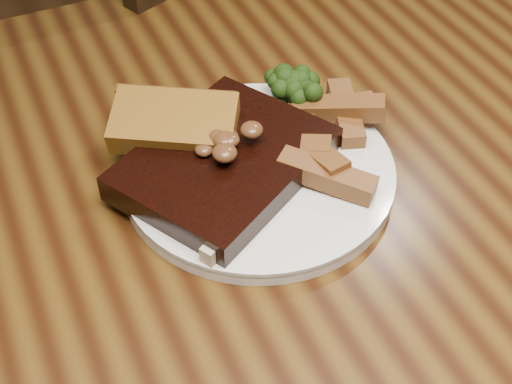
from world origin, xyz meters
The scene contains 9 objects.
dining_table centered at (0.00, 0.00, 0.66)m, with size 1.60×0.90×0.75m.
chair_far centered at (0.17, 0.60, 0.51)m, with size 0.57×0.57×0.93m.
plate centered at (0.03, 0.05, 0.76)m, with size 0.26×0.26×0.01m, color silver.
steak centered at (0.00, 0.06, 0.78)m, with size 0.19×0.15×0.03m, color black.
steak_bone centered at (0.00, 0.00, 0.77)m, with size 0.14×0.01×0.02m, color #C1B596.
mushroom_pile centered at (0.00, 0.06, 0.80)m, with size 0.07×0.07×0.03m, color #522C1A, non-canonical shape.
garlic_bread centered at (-0.03, 0.12, 0.78)m, with size 0.12×0.07×0.03m, color brown.
potato_wedges centered at (0.10, 0.05, 0.77)m, with size 0.12×0.12×0.02m, color brown, non-canonical shape.
broccoli_cluster centered at (0.10, 0.13, 0.78)m, with size 0.06×0.06×0.04m, color #18330B, non-canonical shape.
Camera 1 is at (-0.18, -0.40, 1.24)m, focal length 50.00 mm.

